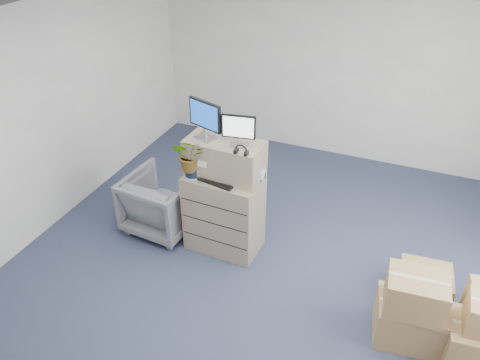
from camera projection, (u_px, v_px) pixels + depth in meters
name	position (u px, v px, depth m)	size (l,w,h in m)	color
ground	(260.00, 293.00, 5.23)	(7.00, 7.00, 0.00)	#252B43
wall_back	(342.00, 72.00, 7.21)	(6.00, 0.02, 2.80)	#BBB7B2
filing_cabinet_lower	(224.00, 213.00, 5.64)	(0.88, 0.54, 1.02)	tan
filing_cabinet_upper	(225.00, 158.00, 5.29)	(0.88, 0.44, 0.44)	tan
monitor_left	(205.00, 118.00, 5.10)	(0.44, 0.24, 0.44)	#99999E
monitor_right	(239.00, 129.00, 4.96)	(0.37, 0.17, 0.37)	#99999E
headphones	(241.00, 151.00, 4.90)	(0.14, 0.14, 0.02)	black
keyboard	(217.00, 180.00, 5.28)	(0.47, 0.20, 0.02)	black
mouse	(248.00, 189.00, 5.13)	(0.09, 0.06, 0.03)	silver
water_bottle	(234.00, 168.00, 5.31)	(0.07, 0.07, 0.24)	gray
phone_dock	(226.00, 170.00, 5.41)	(0.06, 0.05, 0.12)	silver
external_drive	(256.00, 176.00, 5.33)	(0.18, 0.13, 0.05)	black
tissue_box	(254.00, 174.00, 5.25)	(0.22, 0.11, 0.08)	#478AF2
potted_plant	(192.00, 159.00, 5.25)	(0.44, 0.47, 0.41)	#98B793
office_chair	(162.00, 200.00, 6.01)	(0.83, 0.78, 0.86)	#5E5D62
cardboard_boxes	(458.00, 315.00, 4.57)	(1.67, 1.20, 0.84)	olive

